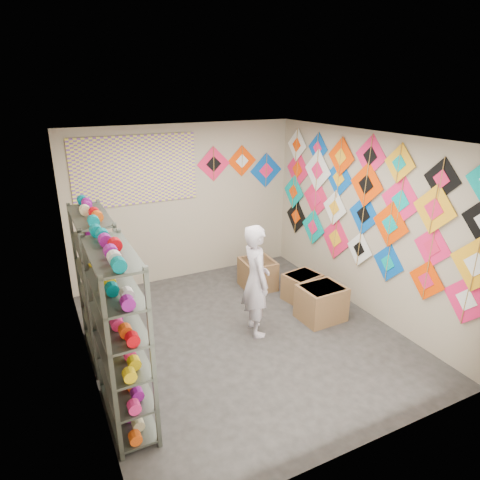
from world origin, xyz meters
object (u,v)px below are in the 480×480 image
shopkeeper (256,280)px  carton_c (258,274)px  shelf_rack_back (99,286)px  shelf_rack_front (121,339)px  carton_a (321,303)px  carton_b (302,287)px

shopkeeper → carton_c: size_ratio=2.76×
shelf_rack_back → shopkeeper: size_ratio=1.20×
shelf_rack_front → carton_a: size_ratio=3.02×
shopkeeper → carton_b: shopkeeper is taller
shelf_rack_back → shopkeeper: bearing=-12.3°
shelf_rack_back → shelf_rack_front: bearing=-90.0°
carton_a → carton_c: carton_a is taller
carton_c → carton_a: bearing=-72.5°
shelf_rack_front → carton_a: (3.01, 0.74, -0.69)m
carton_a → carton_c: (-0.34, 1.34, -0.01)m
shelf_rack_back → carton_b: 3.20m
carton_b → carton_c: bearing=111.9°
shelf_rack_front → carton_c: (2.67, 2.07, -0.70)m
shopkeeper → carton_b: 1.36m
shelf_rack_back → carton_b: shelf_rack_back is taller
carton_b → carton_c: (-0.44, 0.70, 0.03)m
shelf_rack_back → shopkeeper: shelf_rack_back is taller
carton_a → carton_b: 0.65m
carton_a → carton_b: (0.10, 0.64, -0.04)m
shopkeeper → carton_b: bearing=-57.5°
shelf_rack_back → carton_c: shelf_rack_back is taller
shopkeeper → shelf_rack_front: bearing=122.0°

